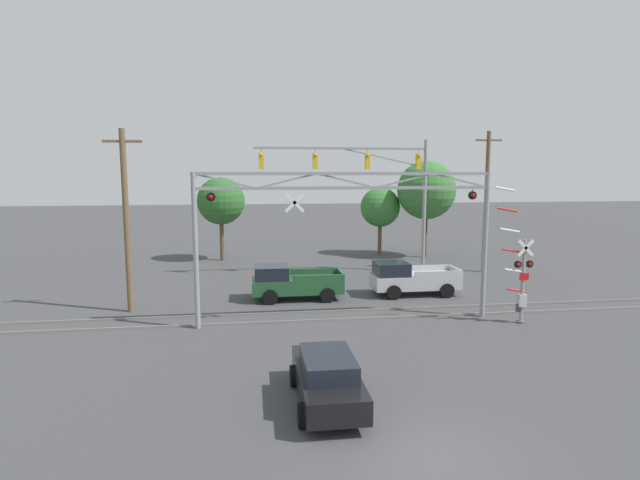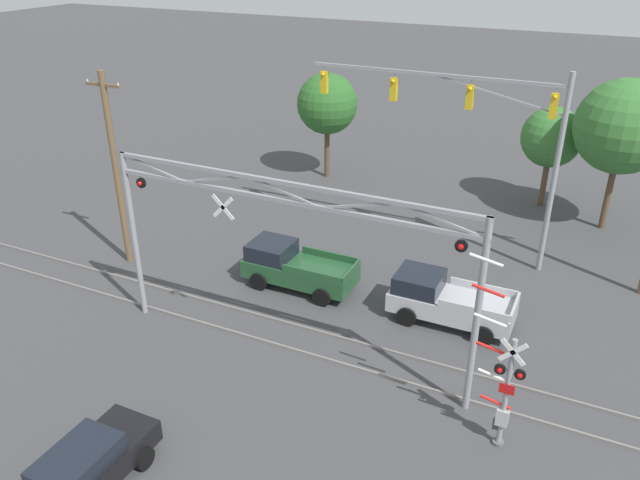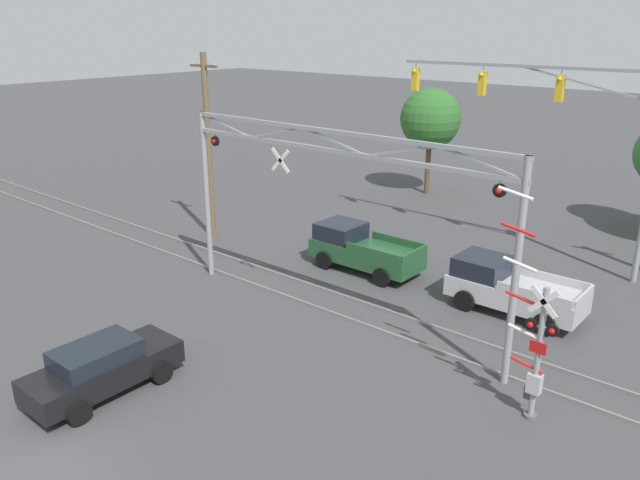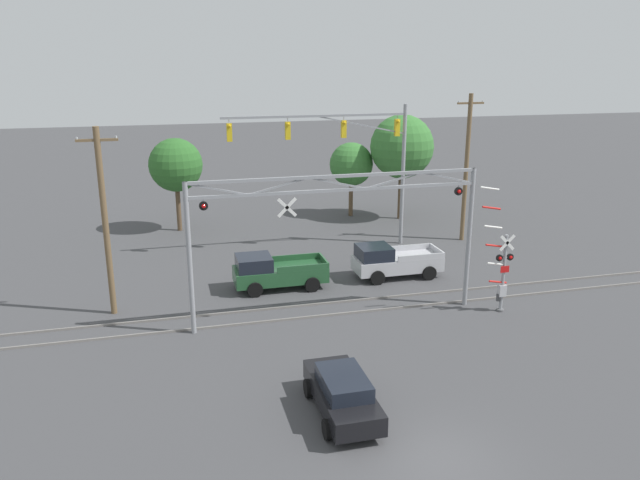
{
  "view_description": "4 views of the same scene",
  "coord_description": "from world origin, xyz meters",
  "px_view_note": "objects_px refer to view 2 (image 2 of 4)",
  "views": [
    {
      "loc": [
        -4.15,
        -10.57,
        6.71
      ],
      "look_at": [
        -0.72,
        14.32,
        3.35
      ],
      "focal_mm": 28.0,
      "sensor_mm": 36.0,
      "label": 1
    },
    {
      "loc": [
        9.05,
        -5.21,
        13.88
      ],
      "look_at": [
        0.88,
        11.96,
        4.44
      ],
      "focal_mm": 35.0,
      "sensor_mm": 36.0,
      "label": 2
    },
    {
      "loc": [
        12.68,
        -4.71,
        10.03
      ],
      "look_at": [
        -1.24,
        11.86,
        2.49
      ],
      "focal_mm": 35.0,
      "sensor_mm": 36.0,
      "label": 3
    },
    {
      "loc": [
        -7.47,
        -14.8,
        11.78
      ],
      "look_at": [
        -0.44,
        12.42,
        3.43
      ],
      "focal_mm": 35.0,
      "sensor_mm": 36.0,
      "label": 4
    }
  ],
  "objects_px": {
    "traffic_signal_span": "(489,127)",
    "background_tree_far_right_verge": "(623,127)",
    "pickup_truck_lead": "(294,267)",
    "utility_pole_left": "(116,169)",
    "crossing_signal_mast": "(503,389)",
    "background_tree_far_left_verge": "(327,104)",
    "crossing_gantry": "(284,234)",
    "background_tree_beyond_span": "(552,138)",
    "pickup_truck_following": "(445,300)",
    "sedan_waiting": "(84,470)"
  },
  "relations": [
    {
      "from": "traffic_signal_span",
      "to": "background_tree_beyond_span",
      "type": "distance_m",
      "value": 8.39
    },
    {
      "from": "traffic_signal_span",
      "to": "utility_pole_left",
      "type": "relative_size",
      "value": 1.3
    },
    {
      "from": "background_tree_beyond_span",
      "to": "background_tree_far_left_verge",
      "type": "distance_m",
      "value": 12.89
    },
    {
      "from": "traffic_signal_span",
      "to": "sedan_waiting",
      "type": "height_order",
      "value": "traffic_signal_span"
    },
    {
      "from": "background_tree_beyond_span",
      "to": "background_tree_far_right_verge",
      "type": "relative_size",
      "value": 0.72
    },
    {
      "from": "background_tree_beyond_span",
      "to": "background_tree_far_right_verge",
      "type": "xyz_separation_m",
      "value": [
        3.3,
        -1.74,
        1.45
      ]
    },
    {
      "from": "background_tree_far_left_verge",
      "to": "crossing_gantry",
      "type": "bearing_deg",
      "value": -69.62
    },
    {
      "from": "pickup_truck_lead",
      "to": "background_tree_beyond_span",
      "type": "height_order",
      "value": "background_tree_beyond_span"
    },
    {
      "from": "utility_pole_left",
      "to": "traffic_signal_span",
      "type": "bearing_deg",
      "value": 27.01
    },
    {
      "from": "utility_pole_left",
      "to": "background_tree_beyond_span",
      "type": "relative_size",
      "value": 1.58
    },
    {
      "from": "crossing_gantry",
      "to": "crossing_signal_mast",
      "type": "bearing_deg",
      "value": -8.69
    },
    {
      "from": "crossing_gantry",
      "to": "pickup_truck_lead",
      "type": "distance_m",
      "value": 6.34
    },
    {
      "from": "crossing_signal_mast",
      "to": "background_tree_far_right_verge",
      "type": "distance_m",
      "value": 18.23
    },
    {
      "from": "traffic_signal_span",
      "to": "pickup_truck_lead",
      "type": "relative_size",
      "value": 2.37
    },
    {
      "from": "traffic_signal_span",
      "to": "utility_pole_left",
      "type": "bearing_deg",
      "value": -152.99
    },
    {
      "from": "traffic_signal_span",
      "to": "sedan_waiting",
      "type": "distance_m",
      "value": 20.27
    },
    {
      "from": "crossing_signal_mast",
      "to": "background_tree_far_left_verge",
      "type": "distance_m",
      "value": 23.49
    },
    {
      "from": "crossing_signal_mast",
      "to": "crossing_gantry",
      "type": "bearing_deg",
      "value": 171.31
    },
    {
      "from": "crossing_gantry",
      "to": "sedan_waiting",
      "type": "height_order",
      "value": "crossing_gantry"
    },
    {
      "from": "background_tree_beyond_span",
      "to": "background_tree_far_left_verge",
      "type": "xyz_separation_m",
      "value": [
        -12.83,
        -1.01,
        0.66
      ]
    },
    {
      "from": "crossing_gantry",
      "to": "pickup_truck_following",
      "type": "xyz_separation_m",
      "value": [
        4.55,
        4.65,
        -3.95
      ]
    },
    {
      "from": "traffic_signal_span",
      "to": "background_tree_far_right_verge",
      "type": "xyz_separation_m",
      "value": [
        5.29,
        6.07,
        -0.9
      ]
    },
    {
      "from": "crossing_signal_mast",
      "to": "traffic_signal_span",
      "type": "relative_size",
      "value": 0.54
    },
    {
      "from": "pickup_truck_following",
      "to": "sedan_waiting",
      "type": "height_order",
      "value": "pickup_truck_following"
    },
    {
      "from": "crossing_gantry",
      "to": "traffic_signal_span",
      "type": "xyz_separation_m",
      "value": [
        4.39,
        10.57,
        1.41
      ]
    },
    {
      "from": "sedan_waiting",
      "to": "background_tree_far_left_verge",
      "type": "relative_size",
      "value": 0.68
    },
    {
      "from": "background_tree_far_right_verge",
      "to": "traffic_signal_span",
      "type": "bearing_deg",
      "value": -131.08
    },
    {
      "from": "crossing_signal_mast",
      "to": "pickup_truck_lead",
      "type": "xyz_separation_m",
      "value": [
        -9.78,
        5.7,
        -1.12
      ]
    },
    {
      "from": "pickup_truck_following",
      "to": "background_tree_far_right_verge",
      "type": "relative_size",
      "value": 0.62
    },
    {
      "from": "background_tree_far_right_verge",
      "to": "pickup_truck_following",
      "type": "bearing_deg",
      "value": -113.16
    },
    {
      "from": "traffic_signal_span",
      "to": "background_tree_beyond_span",
      "type": "relative_size",
      "value": 2.05
    },
    {
      "from": "background_tree_beyond_span",
      "to": "background_tree_far_left_verge",
      "type": "height_order",
      "value": "background_tree_far_left_verge"
    },
    {
      "from": "crossing_gantry",
      "to": "background_tree_far_right_verge",
      "type": "height_order",
      "value": "background_tree_far_right_verge"
    },
    {
      "from": "crossing_gantry",
      "to": "crossing_signal_mast",
      "type": "distance_m",
      "value": 8.32
    },
    {
      "from": "background_tree_beyond_span",
      "to": "background_tree_far_left_verge",
      "type": "bearing_deg",
      "value": -175.49
    },
    {
      "from": "crossing_gantry",
      "to": "background_tree_far_left_verge",
      "type": "xyz_separation_m",
      "value": [
        -6.45,
        17.36,
        -0.27
      ]
    },
    {
      "from": "crossing_gantry",
      "to": "pickup_truck_following",
      "type": "bearing_deg",
      "value": 45.61
    },
    {
      "from": "pickup_truck_lead",
      "to": "utility_pole_left",
      "type": "distance_m",
      "value": 8.92
    },
    {
      "from": "crossing_signal_mast",
      "to": "sedan_waiting",
      "type": "height_order",
      "value": "crossing_signal_mast"
    },
    {
      "from": "pickup_truck_lead",
      "to": "background_tree_far_left_verge",
      "type": "bearing_deg",
      "value": 108.95
    },
    {
      "from": "crossing_signal_mast",
      "to": "utility_pole_left",
      "type": "xyz_separation_m",
      "value": [
        -17.82,
        4.37,
        2.51
      ]
    },
    {
      "from": "crossing_signal_mast",
      "to": "utility_pole_left",
      "type": "height_order",
      "value": "utility_pole_left"
    },
    {
      "from": "crossing_gantry",
      "to": "background_tree_far_right_verge",
      "type": "bearing_deg",
      "value": 59.81
    },
    {
      "from": "utility_pole_left",
      "to": "pickup_truck_lead",
      "type": "bearing_deg",
      "value": 9.4
    },
    {
      "from": "traffic_signal_span",
      "to": "sedan_waiting",
      "type": "xyz_separation_m",
      "value": [
        -6.42,
        -18.42,
        -5.49
      ]
    },
    {
      "from": "crossing_gantry",
      "to": "background_tree_far_left_verge",
      "type": "relative_size",
      "value": 2.07
    },
    {
      "from": "pickup_truck_lead",
      "to": "background_tree_far_right_verge",
      "type": "bearing_deg",
      "value": 45.95
    },
    {
      "from": "crossing_signal_mast",
      "to": "background_tree_far_right_verge",
      "type": "bearing_deg",
      "value": 83.77
    },
    {
      "from": "pickup_truck_following",
      "to": "background_tree_beyond_span",
      "type": "height_order",
      "value": "background_tree_beyond_span"
    },
    {
      "from": "sedan_waiting",
      "to": "background_tree_beyond_span",
      "type": "distance_m",
      "value": 27.72
    }
  ]
}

